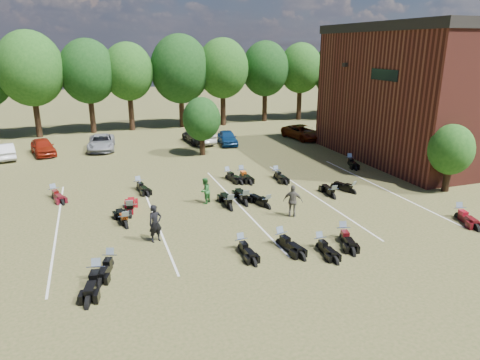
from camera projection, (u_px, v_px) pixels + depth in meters
name	position (u px, v px, depth m)	size (l,w,h in m)	color
ground	(308.00, 217.00, 23.59)	(160.00, 160.00, 0.00)	brown
car_0	(43.00, 147.00, 36.73)	(1.66, 4.13, 1.41)	maroon
car_1	(5.00, 151.00, 35.43)	(1.38, 3.96, 1.31)	silver
car_2	(101.00, 142.00, 38.46)	(2.25, 4.88, 1.36)	gray
car_3	(197.00, 136.00, 41.34)	(1.93, 4.75, 1.38)	black
car_4	(227.00, 138.00, 40.56)	(1.55, 3.86, 1.32)	navy
car_5	(200.00, 135.00, 41.05)	(1.59, 4.56, 1.50)	#A2A29D
car_6	(302.00, 132.00, 42.94)	(2.27, 4.91, 1.37)	#511604
car_7	(351.00, 128.00, 44.84)	(2.05, 5.05, 1.47)	#3C3B40
person_black	(155.00, 223.00, 20.38)	(0.68, 0.44, 1.86)	black
person_green	(205.00, 191.00, 25.36)	(0.77, 0.60, 1.59)	#27682C
person_grey	(293.00, 201.00, 23.34)	(1.07, 0.44, 1.82)	#58544B
motorcycle_0	(97.00, 281.00, 17.17)	(0.75, 2.36, 1.32)	black
motorcycle_1	(111.00, 267.00, 18.26)	(0.66, 2.08, 1.16)	black
motorcycle_2	(281.00, 245.00, 20.27)	(0.71, 2.23, 1.24)	black
motorcycle_3	(241.00, 250.00, 19.75)	(0.65, 2.05, 1.14)	black
motorcycle_4	(319.00, 248.00, 19.91)	(0.64, 2.01, 1.12)	black
motorcycle_5	(342.00, 239.00, 20.88)	(0.71, 2.21, 1.23)	black
motorcycle_6	(458.00, 218.00, 23.40)	(0.71, 2.22, 1.24)	#4D0B10
motorcycle_7	(131.00, 216.00, 23.65)	(0.79, 2.49, 1.39)	maroon
motorcycle_8	(126.00, 227.00, 22.27)	(0.73, 2.29, 1.28)	black
motorcycle_9	(245.00, 205.00, 25.31)	(0.78, 2.45, 1.36)	black
motorcycle_10	(230.00, 210.00, 24.62)	(0.76, 2.40, 1.34)	black
motorcycle_11	(267.00, 208.00, 24.83)	(0.69, 2.18, 1.21)	black
motorcycle_12	(333.00, 198.00, 26.48)	(0.68, 2.15, 1.20)	black
motorcycle_13	(352.00, 193.00, 27.31)	(0.67, 2.10, 1.17)	black
motorcycle_14	(55.00, 197.00, 26.58)	(0.68, 2.14, 1.19)	#500B16
motorcycle_16	(139.00, 189.00, 28.08)	(0.70, 2.18, 1.22)	black
motorcycle_17	(242.00, 178.00, 30.50)	(0.71, 2.24, 1.25)	black
motorcycle_18	(228.00, 179.00, 30.29)	(0.69, 2.16, 1.20)	black
motorcycle_19	(276.00, 178.00, 30.48)	(0.69, 2.17, 1.21)	black
motorcycle_20	(349.00, 164.00, 33.92)	(0.69, 2.17, 1.21)	black
tree_line	(180.00, 71.00, 47.49)	(56.00, 6.00, 9.79)	black
young_tree_near_building	(451.00, 150.00, 26.95)	(2.80, 2.80, 4.16)	black
young_tree_midfield	(202.00, 119.00, 35.99)	(3.20, 3.20, 4.70)	black
parking_lines	(239.00, 205.00, 25.36)	(20.10, 14.00, 0.01)	silver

